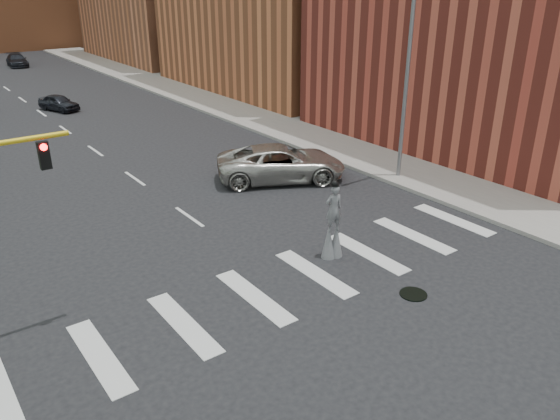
# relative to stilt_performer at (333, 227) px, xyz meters

# --- Properties ---
(ground_plane) EXTENTS (160.00, 160.00, 0.00)m
(ground_plane) POSITION_rel_stilt_performer_xyz_m (-2.59, -1.60, -1.21)
(ground_plane) COLOR black
(ground_plane) RESTS_ON ground
(sidewalk_right) EXTENTS (5.00, 90.00, 0.18)m
(sidewalk_right) POSITION_rel_stilt_performer_xyz_m (9.91, 23.40, -1.12)
(sidewalk_right) COLOR gray
(sidewalk_right) RESTS_ON ground
(manhole) EXTENTS (0.90, 0.90, 0.04)m
(manhole) POSITION_rel_stilt_performer_xyz_m (0.41, -3.60, -1.19)
(manhole) COLOR black
(manhole) RESTS_ON ground
(streetlight) EXTENTS (2.05, 0.20, 9.00)m
(streetlight) POSITION_rel_stilt_performer_xyz_m (8.31, 4.40, 3.68)
(streetlight) COLOR slate
(streetlight) RESTS_ON ground
(stilt_performer) EXTENTS (0.83, 0.58, 3.03)m
(stilt_performer) POSITION_rel_stilt_performer_xyz_m (0.00, 0.00, 0.00)
(stilt_performer) COLOR #2F2113
(stilt_performer) RESTS_ON ground
(suv_crossing) EXTENTS (7.11, 5.63, 1.80)m
(suv_crossing) POSITION_rel_stilt_performer_xyz_m (3.42, 7.81, -0.32)
(suv_crossing) COLOR #B7B5AD
(suv_crossing) RESTS_ON ground
(car_near) EXTENTS (2.67, 3.89, 1.23)m
(car_near) POSITION_rel_stilt_performer_xyz_m (-1.21, 30.45, -0.60)
(car_near) COLOR black
(car_near) RESTS_ON ground
(car_far) EXTENTS (2.26, 4.85, 1.37)m
(car_far) POSITION_rel_stilt_performer_xyz_m (1.43, 56.11, -0.53)
(car_far) COLOR black
(car_far) RESTS_ON ground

